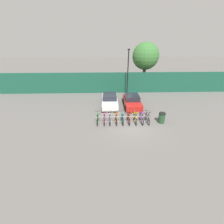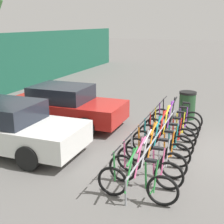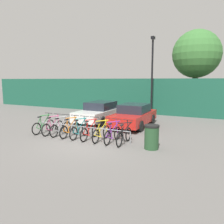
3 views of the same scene
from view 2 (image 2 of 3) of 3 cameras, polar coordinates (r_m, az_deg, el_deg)
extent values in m
plane|color=#605E5B|center=(9.34, 13.22, -6.35)|extent=(120.00, 120.00, 0.00)
cylinder|color=gray|center=(8.52, 8.21, -4.32)|extent=(5.31, 0.04, 0.04)
cylinder|color=gray|center=(6.31, 2.53, -14.59)|extent=(0.04, 0.04, 0.55)
cylinder|color=gray|center=(11.09, 11.23, -1.14)|extent=(0.04, 0.04, 0.55)
torus|color=black|center=(6.35, 9.24, -14.03)|extent=(0.06, 0.66, 0.66)
torus|color=black|center=(6.60, 0.07, -12.57)|extent=(0.06, 0.66, 0.66)
cylinder|color=#288438|center=(6.35, 3.23, -10.58)|extent=(0.60, 0.04, 0.76)
cylinder|color=#288438|center=(6.20, 3.75, -8.09)|extent=(0.68, 0.04, 0.16)
cylinder|color=#288438|center=(6.29, 6.20, -11.51)|extent=(0.14, 0.04, 0.63)
cylinder|color=#288438|center=(6.24, 8.01, -11.57)|extent=(0.32, 0.03, 0.58)
cylinder|color=#288438|center=(6.40, 7.43, -13.96)|extent=(0.40, 0.03, 0.08)
cylinder|color=#288438|center=(6.43, 0.43, -9.93)|extent=(0.12, 0.04, 0.69)
cylinder|color=black|center=(6.26, 0.80, -6.99)|extent=(0.52, 0.03, 0.03)
cube|color=black|center=(6.12, 7.14, -8.81)|extent=(0.10, 0.22, 0.05)
torus|color=black|center=(6.92, 10.38, -11.44)|extent=(0.06, 0.66, 0.66)
torus|color=black|center=(7.14, 1.96, -10.23)|extent=(0.06, 0.66, 0.66)
cylinder|color=#E55993|center=(6.91, 4.90, -8.29)|extent=(0.60, 0.04, 0.76)
cylinder|color=#E55993|center=(6.78, 5.39, -5.97)|extent=(0.68, 0.04, 0.16)
cylinder|color=#E55993|center=(6.86, 7.61, -9.12)|extent=(0.14, 0.04, 0.63)
cylinder|color=#E55993|center=(6.81, 9.27, -9.15)|extent=(0.32, 0.03, 0.58)
cylinder|color=#E55993|center=(6.96, 8.73, -11.40)|extent=(0.40, 0.03, 0.08)
cylinder|color=#E55993|center=(6.99, 2.31, -7.74)|extent=(0.12, 0.04, 0.69)
cylinder|color=black|center=(6.84, 2.68, -4.99)|extent=(0.52, 0.03, 0.03)
cube|color=black|center=(6.71, 8.49, -6.59)|extent=(0.10, 0.22, 0.05)
torus|color=black|center=(7.39, 11.17, -9.61)|extent=(0.06, 0.66, 0.66)
torus|color=black|center=(7.60, 3.28, -8.55)|extent=(0.06, 0.66, 0.66)
cylinder|color=#B7B7BC|center=(7.38, 6.05, -6.68)|extent=(0.60, 0.04, 0.76)
cylinder|color=#B7B7BC|center=(7.26, 6.53, -4.48)|extent=(0.68, 0.04, 0.16)
cylinder|color=#B7B7BC|center=(7.34, 8.59, -7.44)|extent=(0.14, 0.04, 0.63)
cylinder|color=#B7B7BC|center=(7.29, 10.14, -7.45)|extent=(0.32, 0.03, 0.58)
cylinder|color=#B7B7BC|center=(7.43, 9.62, -9.59)|extent=(0.40, 0.03, 0.08)
cylinder|color=#B7B7BC|center=(7.46, 3.63, -6.19)|extent=(0.12, 0.04, 0.69)
cylinder|color=black|center=(7.31, 3.99, -3.58)|extent=(0.52, 0.03, 0.03)
cube|color=black|center=(7.19, 9.43, -5.04)|extent=(0.10, 0.22, 0.05)
torus|color=black|center=(7.94, 11.95, -7.79)|extent=(0.06, 0.66, 0.66)
torus|color=black|center=(8.14, 4.59, -6.87)|extent=(0.06, 0.66, 0.66)
cylinder|color=orange|center=(7.93, 7.20, -5.07)|extent=(0.60, 0.04, 0.76)
cylinder|color=orange|center=(7.82, 7.65, -3.00)|extent=(0.68, 0.04, 0.16)
cylinder|color=orange|center=(7.89, 9.56, -5.76)|extent=(0.14, 0.04, 0.63)
cylinder|color=orange|center=(7.85, 11.00, -5.76)|extent=(0.32, 0.03, 0.58)
cylinder|color=orange|center=(7.98, 10.51, -7.78)|extent=(0.40, 0.03, 0.08)
cylinder|color=orange|center=(8.00, 4.94, -4.63)|extent=(0.12, 0.04, 0.69)
cylinder|color=black|center=(7.87, 5.30, -2.18)|extent=(0.52, 0.03, 0.03)
cube|color=black|center=(7.76, 10.35, -3.51)|extent=(0.10, 0.22, 0.05)
torus|color=black|center=(8.48, 12.60, -6.25)|extent=(0.06, 0.66, 0.66)
torus|color=black|center=(8.67, 5.71, -5.43)|extent=(0.06, 0.66, 0.66)
cylinder|color=#197A7F|center=(8.48, 8.17, -3.71)|extent=(0.60, 0.04, 0.76)
cylinder|color=#197A7F|center=(8.37, 8.60, -1.75)|extent=(0.68, 0.04, 0.16)
cylinder|color=#197A7F|center=(8.44, 10.38, -4.34)|extent=(0.14, 0.04, 0.63)
cylinder|color=#197A7F|center=(8.40, 11.73, -4.33)|extent=(0.32, 0.03, 0.58)
cylinder|color=#197A7F|center=(8.52, 11.26, -6.25)|extent=(0.40, 0.03, 0.08)
cylinder|color=#197A7F|center=(8.54, 6.04, -3.31)|extent=(0.12, 0.04, 0.69)
cylinder|color=black|center=(8.42, 6.39, -0.99)|extent=(0.52, 0.03, 0.03)
cube|color=black|center=(8.31, 11.12, -2.22)|extent=(0.10, 0.22, 0.05)
torus|color=black|center=(9.03, 13.17, -4.88)|extent=(0.06, 0.66, 0.66)
torus|color=black|center=(9.21, 6.69, -4.15)|extent=(0.06, 0.66, 0.66)
cylinder|color=red|center=(9.03, 9.02, -2.50)|extent=(0.60, 0.04, 0.76)
cylinder|color=red|center=(8.93, 9.43, -0.65)|extent=(0.68, 0.04, 0.16)
cylinder|color=red|center=(8.99, 11.09, -3.09)|extent=(0.14, 0.04, 0.63)
cylinder|color=red|center=(8.96, 12.36, -3.08)|extent=(0.32, 0.03, 0.58)
cylinder|color=red|center=(9.07, 11.91, -4.89)|extent=(0.40, 0.03, 0.08)
cylinder|color=red|center=(9.09, 7.02, -2.14)|extent=(0.12, 0.04, 0.69)
cylinder|color=black|center=(8.97, 7.36, 0.05)|extent=(0.52, 0.03, 0.03)
cube|color=black|center=(8.88, 11.80, -1.08)|extent=(0.10, 0.22, 0.05)
torus|color=black|center=(9.63, 13.71, -3.61)|extent=(0.06, 0.66, 0.66)
torus|color=black|center=(9.79, 7.62, -2.94)|extent=(0.06, 0.66, 0.66)
cylinder|color=yellow|center=(9.62, 9.81, -1.37)|extent=(0.60, 0.04, 0.76)
cylinder|color=yellow|center=(9.53, 10.21, 0.37)|extent=(0.68, 0.04, 0.16)
cylinder|color=yellow|center=(9.59, 11.76, -1.92)|extent=(0.14, 0.04, 0.63)
cylinder|color=yellow|center=(9.55, 12.95, -1.90)|extent=(0.32, 0.03, 0.58)
cylinder|color=yellow|center=(9.66, 12.53, -3.62)|extent=(0.40, 0.03, 0.08)
cylinder|color=yellow|center=(9.68, 7.93, -1.04)|extent=(0.12, 0.04, 0.69)
cylinder|color=black|center=(9.57, 8.26, 1.03)|extent=(0.52, 0.03, 0.03)
cube|color=black|center=(9.48, 12.43, -0.02)|extent=(0.10, 0.22, 0.05)
torus|color=black|center=(10.19, 14.16, -2.53)|extent=(0.06, 0.66, 0.66)
torus|color=black|center=(10.35, 8.39, -1.92)|extent=(0.06, 0.66, 0.66)
cylinder|color=#752D99|center=(10.19, 10.48, -0.42)|extent=(0.60, 0.04, 0.76)
cylinder|color=#752D99|center=(10.10, 10.86, 1.23)|extent=(0.68, 0.04, 0.16)
cylinder|color=#752D99|center=(10.16, 12.32, -0.94)|extent=(0.14, 0.04, 0.63)
cylinder|color=#752D99|center=(10.13, 13.44, -0.92)|extent=(0.32, 0.03, 0.58)
cylinder|color=#752D99|center=(10.22, 13.04, -2.55)|extent=(0.40, 0.03, 0.08)
cylinder|color=#752D99|center=(10.24, 8.70, -0.11)|extent=(0.12, 0.04, 0.69)
cylinder|color=black|center=(10.14, 9.02, 1.85)|extent=(0.52, 0.03, 0.03)
cube|color=black|center=(10.05, 12.96, 0.86)|extent=(0.10, 0.22, 0.05)
torus|color=black|center=(10.75, 14.55, -1.60)|extent=(0.06, 0.66, 0.66)
torus|color=black|center=(10.90, 9.07, -1.03)|extent=(0.06, 0.66, 0.66)
cylinder|color=black|center=(10.75, 11.06, 0.40)|extent=(0.60, 0.04, 0.76)
cylinder|color=black|center=(10.66, 11.43, 1.98)|extent=(0.68, 0.04, 0.16)
cylinder|color=black|center=(10.71, 12.81, -0.08)|extent=(0.14, 0.04, 0.63)
cylinder|color=black|center=(10.68, 13.87, -0.06)|extent=(0.32, 0.03, 0.58)
cylinder|color=black|center=(10.78, 13.49, -1.61)|extent=(0.40, 0.03, 0.08)
cylinder|color=black|center=(10.80, 9.37, 0.70)|extent=(0.12, 0.04, 0.69)
cylinder|color=black|center=(10.70, 9.68, 2.56)|extent=(0.52, 0.03, 0.03)
cube|color=black|center=(10.62, 13.42, 1.63)|extent=(0.10, 0.22, 0.05)
cube|color=silver|center=(9.24, -18.73, -3.31)|extent=(1.80, 4.50, 0.62)
cube|color=#1E232D|center=(9.14, -19.59, 0.16)|extent=(1.58, 2.07, 0.52)
cylinder|color=black|center=(7.94, -15.09, -8.10)|extent=(0.20, 0.64, 0.64)
cylinder|color=black|center=(9.26, -8.96, -4.19)|extent=(0.20, 0.64, 0.64)
cube|color=red|center=(11.08, -8.60, 0.55)|extent=(1.80, 4.19, 0.62)
cube|color=#1E232D|center=(11.00, -9.20, 3.46)|extent=(1.58, 1.93, 0.52)
cylinder|color=black|center=(11.11, -16.18, -1.20)|extent=(0.20, 0.64, 0.64)
cylinder|color=black|center=(12.46, -11.52, 0.96)|extent=(0.20, 0.64, 0.64)
cylinder|color=black|center=(9.89, -4.79, -2.73)|extent=(0.20, 0.64, 0.64)
cylinder|color=black|center=(11.38, -1.09, -0.15)|extent=(0.20, 0.64, 0.64)
cylinder|color=#234728|center=(12.01, 13.57, 1.04)|extent=(0.60, 0.60, 0.95)
cylinder|color=black|center=(11.89, 13.73, 3.43)|extent=(0.63, 0.63, 0.08)
camera|label=1|loc=(13.32, 85.81, 18.49)|focal=24.00mm
camera|label=3|loc=(15.81, 49.33, 8.41)|focal=35.00mm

